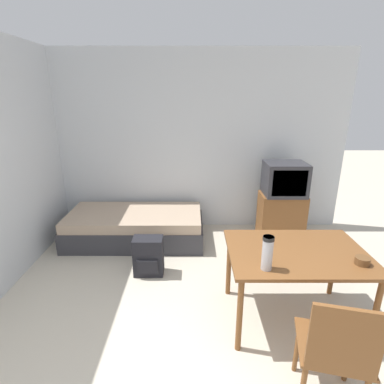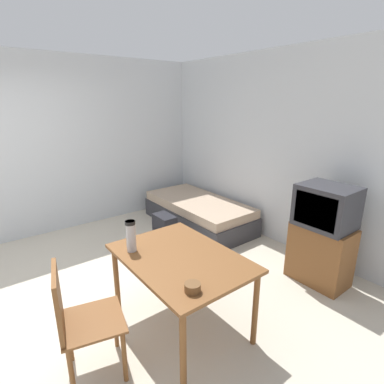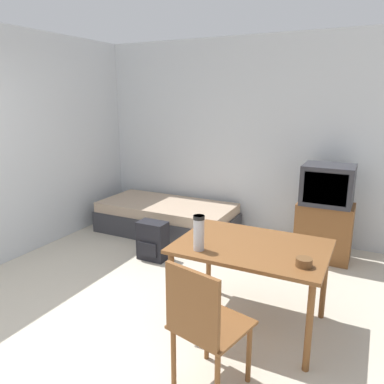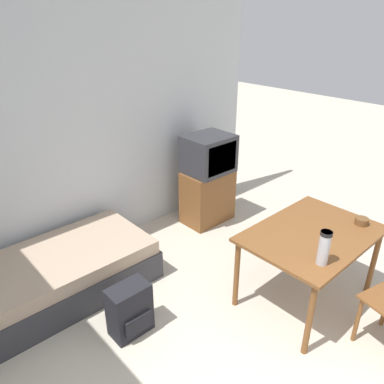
{
  "view_description": "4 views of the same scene",
  "coord_description": "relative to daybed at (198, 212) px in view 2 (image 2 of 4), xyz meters",
  "views": [
    {
      "loc": [
        0.1,
        -1.33,
        2.08
      ],
      "look_at": [
        0.11,
        1.8,
        1.04
      ],
      "focal_mm": 28.0,
      "sensor_mm": 36.0,
      "label": 1
    },
    {
      "loc": [
        2.95,
        -0.28,
        2.04
      ],
      "look_at": [
        0.35,
        1.72,
        1.02
      ],
      "focal_mm": 28.0,
      "sensor_mm": 36.0,
      "label": 2
    },
    {
      "loc": [
        1.9,
        -1.75,
        1.93
      ],
      "look_at": [
        0.07,
        1.89,
        0.88
      ],
      "focal_mm": 35.0,
      "sensor_mm": 36.0,
      "label": 3
    },
    {
      "loc": [
        -1.64,
        -0.32,
        2.49
      ],
      "look_at": [
        0.4,
        1.94,
        1.03
      ],
      "focal_mm": 35.0,
      "sensor_mm": 36.0,
      "label": 4
    }
  ],
  "objects": [
    {
      "name": "backpack",
      "position": [
        0.31,
        -0.87,
        0.02
      ],
      "size": [
        0.35,
        0.24,
        0.47
      ],
      "color": "black",
      "rests_on": "ground_plane"
    },
    {
      "name": "thermos_flask",
      "position": [
        1.43,
        -1.91,
        0.67
      ],
      "size": [
        0.09,
        0.09,
        0.29
      ],
      "color": "#B7B7BC",
      "rests_on": "dining_table"
    },
    {
      "name": "wooden_chair",
      "position": [
        1.75,
        -2.52,
        0.31
      ],
      "size": [
        0.53,
        0.53,
        0.93
      ],
      "color": "brown",
      "rests_on": "ground_plane"
    },
    {
      "name": "ground_plane",
      "position": [
        0.73,
        -2.68,
        -0.22
      ],
      "size": [
        20.0,
        20.0,
        0.0
      ],
      "primitive_type": "plane",
      "color": "beige"
    },
    {
      "name": "tv",
      "position": [
        2.14,
        0.07,
        0.37
      ],
      "size": [
        0.64,
        0.48,
        1.16
      ],
      "color": "brown",
      "rests_on": "ground_plane"
    },
    {
      "name": "wall_back",
      "position": [
        0.73,
        0.58,
        1.13
      ],
      "size": [
        4.87,
        0.06,
        2.7
      ],
      "color": "silver",
      "rests_on": "ground_plane"
    },
    {
      "name": "wall_left",
      "position": [
        -1.23,
        -1.07,
        1.13
      ],
      "size": [
        0.06,
        4.22,
        2.7
      ],
      "color": "silver",
      "rests_on": "ground_plane"
    },
    {
      "name": "mate_bowl",
      "position": [
        2.24,
        -1.84,
        0.55
      ],
      "size": [
        0.12,
        0.12,
        0.06
      ],
      "color": "brown",
      "rests_on": "dining_table"
    },
    {
      "name": "daybed",
      "position": [
        0.0,
        0.0,
        0.0
      ],
      "size": [
        1.96,
        0.93,
        0.44
      ],
      "color": "#333338",
      "rests_on": "ground_plane"
    },
    {
      "name": "dining_table",
      "position": [
        1.77,
        -1.62,
        0.43
      ],
      "size": [
        1.23,
        0.87,
        0.73
      ],
      "color": "brown",
      "rests_on": "ground_plane"
    }
  ]
}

